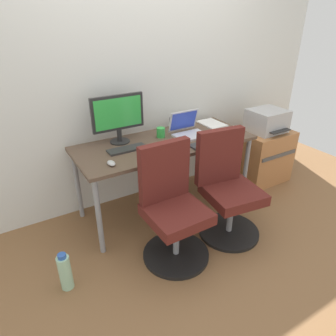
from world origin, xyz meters
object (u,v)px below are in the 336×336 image
object	(u,v)px
side_cabinet	(261,155)
water_bottle_on_floor	(65,272)
open_laptop	(188,129)
coffee_mug	(161,132)
office_chair_left	(172,209)
desktop_monitor	(118,116)
office_chair_right	(227,190)
printer	(267,121)

from	to	relation	value
side_cabinet	water_bottle_on_floor	xyz separation A→B (m)	(-2.40, -0.46, -0.15)
open_laptop	coffee_mug	distance (m)	0.27
office_chair_left	side_cabinet	xyz separation A→B (m)	(1.55, 0.54, -0.12)
water_bottle_on_floor	coffee_mug	size ratio (longest dim) A/B	3.37
desktop_monitor	open_laptop	xyz separation A→B (m)	(0.64, -0.16, -0.20)
water_bottle_on_floor	desktop_monitor	world-z (taller)	desktop_monitor
office_chair_right	side_cabinet	bearing A→B (deg)	28.30
printer	side_cabinet	bearing A→B (deg)	90.00
office_chair_left	coffee_mug	xyz separation A→B (m)	(0.30, 0.70, 0.35)
desktop_monitor	coffee_mug	world-z (taller)	desktop_monitor
office_chair_right	open_laptop	bearing A→B (deg)	89.92
coffee_mug	side_cabinet	bearing A→B (deg)	-7.42
office_chair_left	side_cabinet	size ratio (longest dim) A/B	1.56
open_laptop	side_cabinet	bearing A→B (deg)	-4.79
side_cabinet	desktop_monitor	world-z (taller)	desktop_monitor
desktop_monitor	open_laptop	world-z (taller)	desktop_monitor
printer	desktop_monitor	bearing A→B (deg)	171.39
open_laptop	coffee_mug	bearing A→B (deg)	162.72
water_bottle_on_floor	desktop_monitor	distance (m)	1.34
coffee_mug	desktop_monitor	bearing A→B (deg)	167.68
office_chair_left	office_chair_right	distance (m)	0.56
office_chair_right	desktop_monitor	bearing A→B (deg)	129.12
office_chair_left	coffee_mug	distance (m)	0.84
office_chair_right	open_laptop	size ratio (longest dim) A/B	3.03
open_laptop	printer	bearing A→B (deg)	-4.84
office_chair_right	office_chair_left	bearing A→B (deg)	179.94
printer	open_laptop	xyz separation A→B (m)	(-1.00, 0.08, 0.06)
side_cabinet	printer	size ratio (longest dim) A/B	1.50
side_cabinet	printer	distance (m)	0.42
printer	desktop_monitor	size ratio (longest dim) A/B	0.83
side_cabinet	water_bottle_on_floor	world-z (taller)	side_cabinet
water_bottle_on_floor	office_chair_right	bearing A→B (deg)	-2.95
office_chair_right	coffee_mug	size ratio (longest dim) A/B	10.22
office_chair_left	desktop_monitor	bearing A→B (deg)	95.93
office_chair_left	desktop_monitor	xyz separation A→B (m)	(-0.08, 0.78, 0.55)
water_bottle_on_floor	desktop_monitor	xyz separation A→B (m)	(0.77, 0.71, 0.83)
office_chair_right	water_bottle_on_floor	bearing A→B (deg)	177.05
office_chair_right	printer	distance (m)	1.17
printer	coffee_mug	distance (m)	1.26
printer	desktop_monitor	world-z (taller)	desktop_monitor
office_chair_left	desktop_monitor	distance (m)	0.96
water_bottle_on_floor	open_laptop	world-z (taller)	open_laptop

